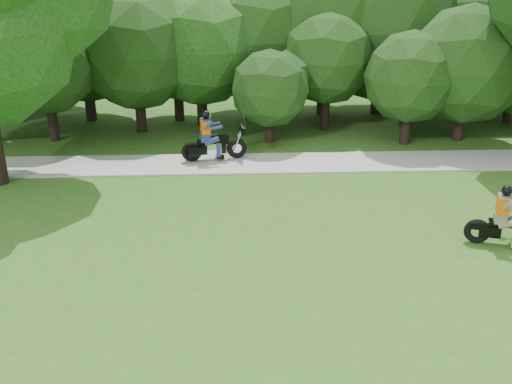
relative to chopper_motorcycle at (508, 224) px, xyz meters
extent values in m
plane|color=#2C5E1A|center=(-4.34, -1.29, -0.61)|extent=(100.00, 100.00, 0.00)
cube|color=gray|center=(-4.34, 6.71, -0.58)|extent=(60.00, 2.20, 0.06)
cylinder|color=black|center=(-2.96, 11.19, 0.29)|extent=(0.40, 0.40, 1.80)
sphere|color=#143610|center=(-2.96, 11.19, 2.46)|extent=(3.93, 3.93, 3.93)
cylinder|color=black|center=(2.29, 9.39, 0.15)|extent=(0.44, 0.44, 1.52)
sphere|color=#143610|center=(2.29, 9.39, 2.45)|extent=(4.74, 4.74, 4.74)
cylinder|color=black|center=(4.23, 14.35, 0.29)|extent=(0.50, 0.50, 1.80)
sphere|color=#143610|center=(4.23, 14.35, 3.12)|extent=(5.96, 5.96, 5.96)
cylinder|color=black|center=(-14.31, 10.07, 0.29)|extent=(0.40, 0.40, 1.80)
sphere|color=#143610|center=(-14.31, 10.07, 2.50)|extent=(4.04, 4.04, 4.04)
cylinder|color=black|center=(-16.00, 14.93, 0.29)|extent=(0.50, 0.50, 1.80)
sphere|color=#143610|center=(-16.00, 14.93, 3.17)|extent=(6.10, 6.10, 6.10)
cylinder|color=black|center=(-10.91, 11.25, 0.29)|extent=(0.44, 0.44, 1.80)
sphere|color=#143610|center=(-10.91, 11.25, 2.76)|extent=(4.84, 4.84, 4.84)
cylinder|color=black|center=(-8.33, 12.17, 0.29)|extent=(0.46, 0.46, 1.80)
sphere|color=#154313|center=(-8.33, 12.17, 2.87)|extent=(5.18, 5.18, 5.18)
cylinder|color=black|center=(-13.51, 13.24, 0.29)|extent=(0.47, 0.47, 1.80)
sphere|color=#143610|center=(-13.51, 13.24, 2.96)|extent=(5.46, 5.46, 5.46)
cylinder|color=black|center=(5.56, 11.99, -0.16)|extent=(0.35, 0.35, 0.91)
cylinder|color=black|center=(-0.01, 13.91, 0.29)|extent=(0.55, 0.55, 1.80)
sphere|color=#143610|center=(-0.01, 13.91, 3.46)|extent=(6.99, 6.99, 6.99)
cylinder|color=black|center=(-6.11, 13.54, 0.29)|extent=(0.50, 0.50, 1.80)
sphere|color=#143610|center=(-6.11, 13.54, 3.11)|extent=(5.91, 5.91, 5.91)
cylinder|color=black|center=(-2.64, 13.97, 0.29)|extent=(0.53, 0.53, 1.80)
sphere|color=#143610|center=(-2.64, 13.97, 3.34)|extent=(6.64, 6.64, 6.64)
cylinder|color=black|center=(-9.42, 13.01, 0.29)|extent=(0.44, 0.44, 1.80)
sphere|color=#143610|center=(-9.42, 13.01, 2.72)|extent=(4.72, 4.72, 4.72)
cylinder|color=black|center=(-0.05, 8.97, 0.14)|extent=(0.38, 0.38, 1.50)
sphere|color=#143610|center=(-0.05, 8.97, 2.07)|extent=(3.63, 3.63, 3.63)
cylinder|color=black|center=(-5.49, 9.39, -0.03)|extent=(0.36, 0.36, 1.17)
sphere|color=#143610|center=(-5.49, 9.39, 1.58)|extent=(3.12, 3.12, 3.12)
torus|color=black|center=(-0.68, 0.21, -0.28)|extent=(0.70, 0.38, 0.68)
cube|color=black|center=(-0.08, 0.02, -0.23)|extent=(1.20, 0.57, 0.31)
cube|color=silver|center=(0.08, -0.02, -0.23)|extent=(0.54, 0.45, 0.39)
cube|color=black|center=(-0.21, 0.06, 0.02)|extent=(0.57, 0.44, 0.10)
cube|color=#5C604E|center=(-0.21, 0.06, 0.16)|extent=(0.39, 0.44, 0.23)
cube|color=#5C604E|center=(-0.19, 0.06, 0.51)|extent=(0.36, 0.46, 0.54)
cube|color=#E55304|center=(-0.19, 0.06, 0.53)|extent=(0.40, 0.51, 0.43)
sphere|color=black|center=(-0.16, 0.05, 0.92)|extent=(0.27, 0.27, 0.27)
torus|color=black|center=(-8.49, 6.95, -0.18)|extent=(0.79, 0.36, 0.76)
torus|color=black|center=(-6.84, 7.26, -0.18)|extent=(0.79, 0.36, 0.76)
cube|color=black|center=(-7.86, 7.07, -0.12)|extent=(1.24, 0.48, 0.35)
cube|color=silver|center=(-7.70, 7.10, -0.12)|extent=(0.58, 0.46, 0.43)
cube|color=black|center=(-7.44, 7.15, 0.20)|extent=(0.61, 0.43, 0.28)
cube|color=black|center=(-8.00, 7.04, 0.16)|extent=(0.62, 0.45, 0.11)
cylinder|color=silver|center=(-6.80, 7.27, 0.20)|extent=(0.43, 0.13, 0.97)
cylinder|color=silver|center=(-6.62, 7.31, 0.67)|extent=(0.17, 0.69, 0.04)
cube|color=black|center=(-8.39, 6.72, -0.12)|extent=(0.47, 0.21, 0.37)
cube|color=black|center=(-8.48, 7.19, -0.12)|extent=(0.47, 0.21, 0.37)
cube|color=#1A2246|center=(-8.00, 7.04, 0.31)|extent=(0.40, 0.47, 0.26)
cube|color=#1A2246|center=(-7.97, 7.05, 0.70)|extent=(0.36, 0.50, 0.61)
cube|color=#E55304|center=(-7.97, 7.05, 0.72)|extent=(0.40, 0.55, 0.48)
sphere|color=black|center=(-7.94, 7.05, 1.16)|extent=(0.30, 0.30, 0.30)
camera|label=1|loc=(-7.04, -12.88, 6.25)|focal=40.00mm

